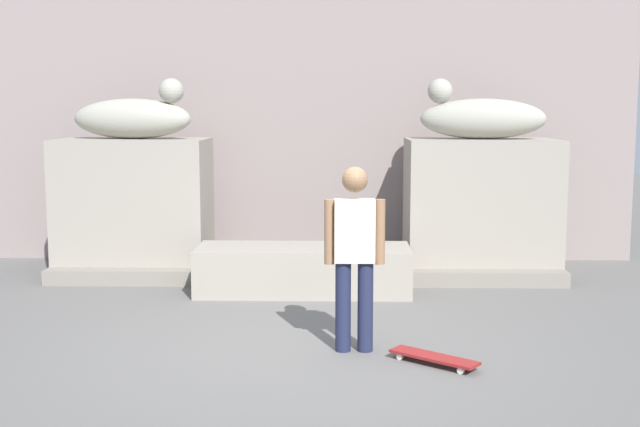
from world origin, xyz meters
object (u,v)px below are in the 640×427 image
object	(u,v)px
statue_reclining_right	(480,117)
skateboard	(434,357)
statue_reclining_left	(135,117)
skater	(355,250)
bottle_green	(338,240)
bottle_clear	(357,237)

from	to	relation	value
statue_reclining_right	skateboard	world-z (taller)	statue_reclining_right
statue_reclining_left	skater	size ratio (longest dim) A/B	1.00
statue_reclining_left	bottle_green	world-z (taller)	statue_reclining_left
statue_reclining_left	skateboard	size ratio (longest dim) A/B	2.22
bottle_clear	skater	bearing A→B (deg)	-91.79
statue_reclining_left	bottle_clear	distance (m)	3.36
bottle_clear	bottle_green	size ratio (longest dim) A/B	1.01
skater	skateboard	distance (m)	1.16
statue_reclining_right	bottle_clear	xyz separation A→B (m)	(-1.60, -1.10, -1.38)
skateboard	bottle_clear	world-z (taller)	bottle_clear
statue_reclining_left	skater	distance (m)	4.55
skateboard	statue_reclining_right	bearing A→B (deg)	-66.76
statue_reclining_left	skater	xyz separation A→B (m)	(2.78, -3.41, -1.13)
statue_reclining_left	bottle_clear	world-z (taller)	statue_reclining_left
skateboard	bottle_green	xyz separation A→B (m)	(-0.82, 2.44, 0.61)
statue_reclining_right	skater	bearing A→B (deg)	69.78
statue_reclining_right	bottle_green	bearing A→B (deg)	42.69
statue_reclining_left	bottle_green	bearing A→B (deg)	-16.80
statue_reclining_right	bottle_green	xyz separation A→B (m)	(-1.82, -1.36, -1.39)
statue_reclining_right	bottle_clear	bearing A→B (deg)	40.42
skateboard	statue_reclining_left	bearing A→B (deg)	-9.70
bottle_clear	skateboard	bearing A→B (deg)	-77.42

